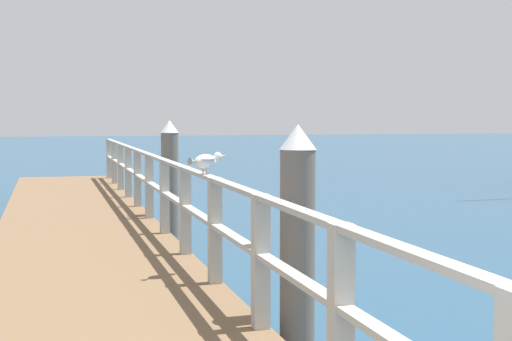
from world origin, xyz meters
name	(u,v)px	position (x,y,z in m)	size (l,w,h in m)	color
pier_deck	(81,242)	(0.00, 9.82, 0.21)	(2.32, 19.63, 0.42)	brown
pier_railing	(156,182)	(1.08, 9.82, 1.04)	(0.12, 18.15, 1.01)	#B2ADA3
dock_piling_near	(297,246)	(1.46, 4.36, 0.98)	(0.29, 0.29, 1.94)	#6B6056
dock_piling_far	(170,180)	(1.46, 10.99, 0.98)	(0.29, 0.29, 1.94)	#6B6056
seagull_foreground	(206,161)	(1.09, 6.17, 1.56)	(0.42, 0.30, 0.21)	white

